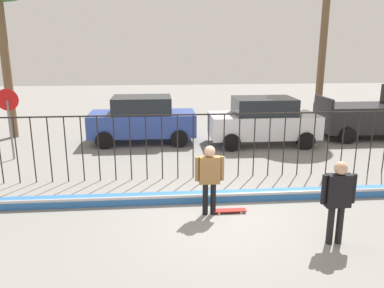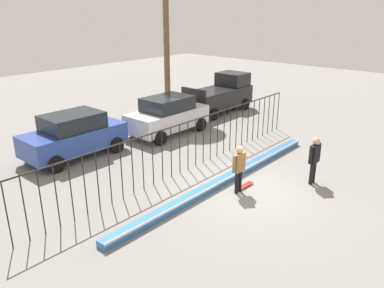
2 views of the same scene
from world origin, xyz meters
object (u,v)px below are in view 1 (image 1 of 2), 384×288
pickup_truck (379,114)px  stop_sign (9,114)px  skateboarder (209,174)px  parked_car_white (263,121)px  camera_operator (338,195)px  skateboard (230,210)px  parked_car_blue (142,119)px

pickup_truck → stop_sign: (-14.66, -2.00, 0.58)m
pickup_truck → stop_sign: bearing=-171.7°
pickup_truck → skateboarder: bearing=-138.9°
stop_sign → parked_car_white: bearing=7.9°
camera_operator → skateboarder: bearing=-20.0°
skateboarder → skateboard: (0.51, 0.04, -0.97)m
camera_operator → parked_car_blue: 9.78m
skateboard → skateboarder: bearing=171.5°
parked_car_blue → parked_car_white: 4.93m
pickup_truck → skateboard: bearing=-137.2°
camera_operator → parked_car_white: size_ratio=0.41×
skateboarder → pickup_truck: 10.99m
camera_operator → parked_car_blue: bearing=-50.5°
skateboarder → parked_car_blue: parked_car_blue is taller
parked_car_blue → skateboard: bearing=-74.7°
skateboarder → camera_operator: (2.38, -1.61, 0.03)m
skateboarder → pickup_truck: pickup_truck is taller
camera_operator → parked_car_white: 8.09m
skateboard → parked_car_blue: (-2.34, 7.18, 0.91)m
parked_car_blue → camera_operator: bearing=-67.3°
parked_car_white → stop_sign: (-9.36, -1.30, 0.64)m
camera_operator → stop_sign: 11.03m
camera_operator → pickup_truck: pickup_truck is taller
skateboard → parked_car_white: 6.95m
camera_operator → stop_sign: bearing=-23.8°
skateboarder → stop_sign: stop_sign is taller
skateboarder → parked_car_white: 7.13m
parked_car_white → pickup_truck: size_ratio=0.91×
parked_car_blue → pickup_truck: pickup_truck is taller
camera_operator → pickup_truck: (5.97, 8.76, -0.02)m
skateboard → camera_operator: camera_operator is taller
stop_sign → pickup_truck: bearing=7.8°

